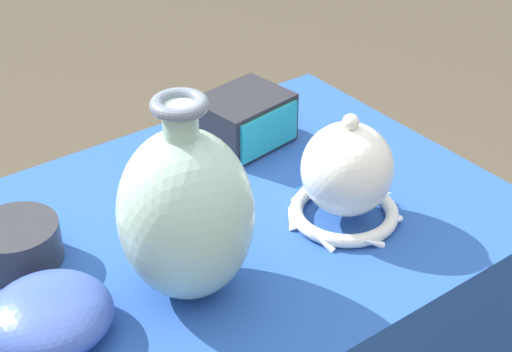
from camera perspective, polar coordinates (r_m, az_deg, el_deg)
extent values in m
cylinder|color=brown|center=(1.89, 3.18, -5.03)|extent=(0.04, 0.04, 0.75)
cube|color=brown|center=(1.29, -2.42, -3.89)|extent=(0.90, 0.64, 0.03)
cube|color=#234C9E|center=(1.27, -2.44, -3.25)|extent=(0.92, 0.66, 0.01)
ellipsoid|color=#A8CCB7|center=(1.07, -5.11, -2.85)|extent=(0.19, 0.19, 0.25)
cylinder|color=#A8CCB7|center=(0.99, -5.52, 3.97)|extent=(0.05, 0.05, 0.05)
torus|color=slate|center=(0.98, -5.59, 5.18)|extent=(0.08, 0.08, 0.02)
torus|color=white|center=(1.28, 6.41, -2.61)|extent=(0.18, 0.18, 0.02)
ellipsoid|color=white|center=(1.23, 6.65, 0.51)|extent=(0.15, 0.15, 0.15)
sphere|color=white|center=(1.19, 6.90, 3.90)|extent=(0.03, 0.03, 0.03)
cone|color=white|center=(1.33, 9.25, -1.26)|extent=(0.01, 0.04, 0.03)
cone|color=white|center=(1.35, 6.19, -0.41)|extent=(0.04, 0.04, 0.03)
cone|color=white|center=(1.32, 3.27, -1.16)|extent=(0.05, 0.02, 0.03)
cone|color=white|center=(1.26, 2.53, -3.07)|extent=(0.03, 0.05, 0.03)
cone|color=white|center=(1.21, 4.82, -4.78)|extent=(0.03, 0.05, 0.03)
cone|color=white|center=(1.22, 8.44, -4.82)|extent=(0.05, 0.02, 0.03)
cone|color=white|center=(1.27, 10.35, -3.18)|extent=(0.04, 0.04, 0.03)
cube|color=#232328|center=(1.45, -0.89, 4.14)|extent=(0.18, 0.15, 0.09)
cube|color=teal|center=(1.41, 0.98, 3.21)|extent=(0.14, 0.03, 0.08)
cylinder|color=#2D2D33|center=(1.22, -16.94, -4.72)|extent=(0.13, 0.13, 0.06)
ellipsoid|color=#3851A8|center=(1.08, -14.78, -9.74)|extent=(0.17, 0.17, 0.07)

